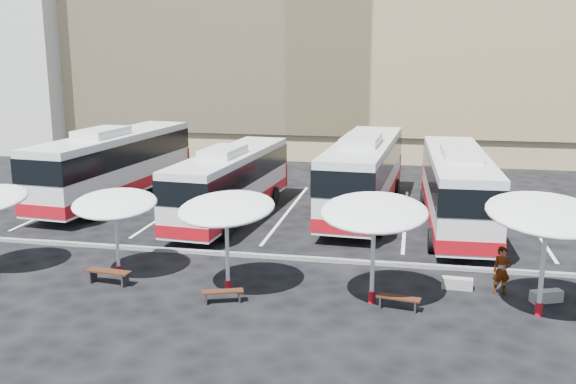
% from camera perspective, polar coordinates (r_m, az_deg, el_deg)
% --- Properties ---
extents(ground, '(120.00, 120.00, 0.00)m').
position_cam_1_polar(ground, '(25.72, -3.50, -6.13)').
color(ground, black).
rests_on(ground, ground).
extents(apartment_block, '(14.00, 14.00, 18.00)m').
position_cam_1_polar(apartment_block, '(61.88, -23.01, 12.35)').
color(apartment_block, beige).
rests_on(apartment_block, ground).
extents(curb_divider, '(34.00, 0.25, 0.15)m').
position_cam_1_polar(curb_divider, '(26.15, -3.22, -5.63)').
color(curb_divider, black).
rests_on(curb_divider, ground).
extents(bay_lines, '(24.15, 12.00, 0.01)m').
position_cam_1_polar(bay_lines, '(33.20, -0.03, -1.77)').
color(bay_lines, white).
rests_on(bay_lines, ground).
extents(bus_0, '(4.07, 13.23, 4.13)m').
position_cam_1_polar(bus_0, '(36.64, -15.14, 2.53)').
color(bus_0, silver).
rests_on(bus_0, ground).
extents(bus_1, '(3.43, 11.77, 3.68)m').
position_cam_1_polar(bus_1, '(31.77, -5.09, 0.99)').
color(bus_1, silver).
rests_on(bus_1, ground).
extents(bus_2, '(3.57, 13.08, 4.11)m').
position_cam_1_polar(bus_2, '(33.03, 6.75, 1.79)').
color(bus_2, silver).
rests_on(bus_2, ground).
extents(bus_3, '(3.19, 12.42, 3.92)m').
position_cam_1_polar(bus_3, '(30.93, 14.77, 0.52)').
color(bus_3, silver).
rests_on(bus_3, ground).
extents(sunshade_1, '(3.71, 3.74, 3.21)m').
position_cam_1_polar(sunshade_1, '(24.20, -15.14, -1.04)').
color(sunshade_1, silver).
rests_on(sunshade_1, ground).
extents(sunshade_2, '(4.13, 4.16, 3.48)m').
position_cam_1_polar(sunshade_2, '(21.83, -5.50, -1.50)').
color(sunshade_2, silver).
rests_on(sunshade_2, ground).
extents(sunshade_3, '(3.59, 3.63, 3.65)m').
position_cam_1_polar(sunshade_3, '(20.85, 7.66, -1.82)').
color(sunshade_3, silver).
rests_on(sunshade_3, ground).
extents(sunshade_4, '(4.61, 4.64, 3.89)m').
position_cam_1_polar(sunshade_4, '(21.14, 22.06, -1.89)').
color(sunshade_4, silver).
rests_on(sunshade_4, ground).
extents(wood_bench_1, '(1.70, 0.65, 0.51)m').
position_cam_1_polar(wood_bench_1, '(24.01, -15.65, -7.00)').
color(wood_bench_1, black).
rests_on(wood_bench_1, ground).
extents(wood_bench_2, '(1.42, 0.81, 0.42)m').
position_cam_1_polar(wood_bench_2, '(21.65, -5.83, -8.96)').
color(wood_bench_2, black).
rests_on(wood_bench_2, ground).
extents(wood_bench_3, '(1.46, 0.62, 0.43)m').
position_cam_1_polar(wood_bench_3, '(21.30, 9.80, -9.42)').
color(wood_bench_3, black).
rests_on(wood_bench_3, ground).
extents(conc_bench_0, '(1.08, 0.42, 0.40)m').
position_cam_1_polar(conc_bench_0, '(23.52, 14.81, -7.86)').
color(conc_bench_0, gray).
rests_on(conc_bench_0, ground).
extents(conc_bench_1, '(1.12, 0.73, 0.40)m').
position_cam_1_polar(conc_bench_1, '(23.30, 21.98, -8.59)').
color(conc_bench_1, gray).
rests_on(conc_bench_1, ground).
extents(passenger_0, '(0.67, 0.49, 1.68)m').
position_cam_1_polar(passenger_0, '(23.29, 18.46, -6.63)').
color(passenger_0, black).
rests_on(passenger_0, ground).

